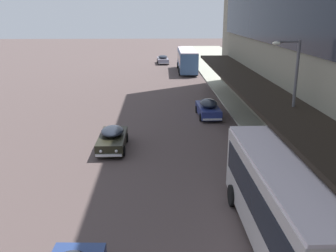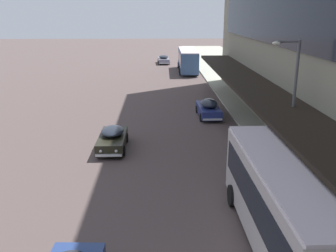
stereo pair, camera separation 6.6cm
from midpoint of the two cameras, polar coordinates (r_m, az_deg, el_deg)
The scene contains 6 objects.
transit_bus_kerbside_front at distance 56.60m, azimuth 3.06°, elevation 10.14°, with size 2.85×10.71×3.30m.
transit_bus_kerbside_rear at distance 14.76m, azimuth 17.40°, elevation -10.88°, with size 2.75×9.64×3.40m.
sedan_lead_near at distance 24.78m, azimuth -8.39°, elevation -1.86°, with size 1.83×4.37×1.43m.
sedan_second_near at distance 32.15m, azimuth 6.25°, elevation 2.72°, with size 1.88×4.54×1.57m.
sedan_far_back at distance 65.74m, azimuth -0.66°, elevation 10.11°, with size 2.06×4.71×1.48m.
street_lamp at distance 21.22m, azimuth 18.33°, elevation 4.27°, with size 1.50×0.28×7.13m.
Camera 2 is at (-0.40, -8.25, 8.66)m, focal length 40.00 mm.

